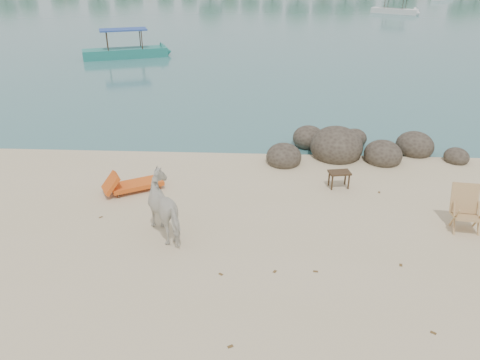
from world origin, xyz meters
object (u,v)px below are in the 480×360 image
object	(u,v)px
cow	(168,208)
side_table	(339,181)
boulders	(351,148)
deck_chair	(468,212)
lounge_chair	(137,183)
boat_near	(123,34)

from	to	relation	value
cow	side_table	world-z (taller)	cow
boulders	deck_chair	distance (m)	4.94
cow	lounge_chair	xyz separation A→B (m)	(-1.29, 2.11, -0.43)
boulders	side_table	size ratio (longest dim) A/B	10.84
boulders	cow	bearing A→B (deg)	-134.76
lounge_chair	deck_chair	size ratio (longest dim) A/B	1.66
side_table	boat_near	bearing A→B (deg)	110.85
side_table	lounge_chair	xyz separation A→B (m)	(-5.53, -0.46, 0.02)
deck_chair	boat_near	world-z (taller)	boat_near
boat_near	boulders	bearing A→B (deg)	-73.14
deck_chair	boat_near	distance (m)	24.28
side_table	boat_near	size ratio (longest dim) A/B	0.10
deck_chair	cow	bearing A→B (deg)	-169.20
lounge_chair	deck_chair	bearing A→B (deg)	-40.69
boulders	lounge_chair	distance (m)	6.89
deck_chair	boulders	bearing A→B (deg)	119.84
side_table	lounge_chair	world-z (taller)	lounge_chair
cow	side_table	bearing A→B (deg)	173.93
cow	boat_near	bearing A→B (deg)	-109.26
side_table	deck_chair	world-z (taller)	deck_chair
side_table	deck_chair	size ratio (longest dim) A/B	0.56
boulders	deck_chair	size ratio (longest dim) A/B	6.07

